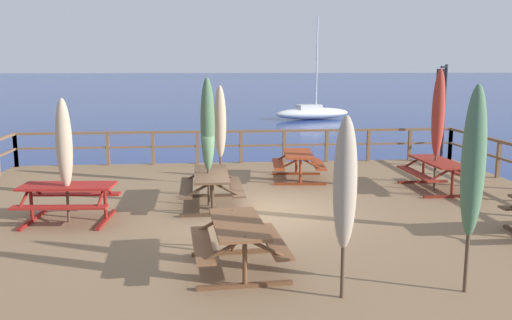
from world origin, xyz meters
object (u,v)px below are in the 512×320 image
picnic_table_back_right (211,182)px  patio_umbrella_short_mid (208,125)px  picnic_table_back_left (298,160)px  patio_umbrella_tall_back_right (220,122)px  picnic_table_mid_left (68,195)px  patio_umbrella_tall_front (64,144)px  patio_umbrella_short_back (473,163)px  patio_umbrella_short_front (438,114)px  picnic_table_mid_centre (437,168)px  lamp_post_hooked (443,99)px  sailboat_distant (312,113)px  patio_umbrella_tall_mid_right (345,184)px  picnic_table_front_right (238,235)px

picnic_table_back_right → patio_umbrella_short_mid: (-0.06, 0.00, 1.29)m
picnic_table_back_left → patio_umbrella_tall_back_right: patio_umbrella_tall_back_right is taller
picnic_table_mid_left → patio_umbrella_short_mid: patio_umbrella_short_mid is taller
picnic_table_back_right → patio_umbrella_tall_front: (-2.93, -1.04, 1.05)m
picnic_table_back_left → patio_umbrella_tall_front: bearing=-145.5°
patio_umbrella_short_mid → patio_umbrella_short_back: size_ratio=1.00×
patio_umbrella_short_mid → patio_umbrella_short_front: size_ratio=0.94×
picnic_table_back_right → picnic_table_mid_left: size_ratio=1.08×
patio_umbrella_tall_front → picnic_table_mid_centre: bearing=13.6°
picnic_table_mid_left → patio_umbrella_tall_front: (0.01, -0.08, 1.06)m
lamp_post_hooked → sailboat_distant: size_ratio=0.41×
patio_umbrella_short_mid → patio_umbrella_tall_mid_right: 5.45m
lamp_post_hooked → patio_umbrella_tall_mid_right: bearing=-120.3°
picnic_table_back_left → picnic_table_front_right: (-2.10, -6.62, 0.00)m
picnic_table_mid_left → sailboat_distant: 31.69m
picnic_table_front_right → sailboat_distant: (7.70, 32.70, -0.93)m
patio_umbrella_tall_back_right → lamp_post_hooked: bearing=19.4°
picnic_table_mid_left → patio_umbrella_tall_back_right: (3.21, 3.17, 1.13)m
patio_umbrella_short_back → picnic_table_back_left: bearing=97.6°
lamp_post_hooked → picnic_table_front_right: bearing=-129.3°
picnic_table_front_right → patio_umbrella_short_front: bearing=43.1°
patio_umbrella_short_mid → patio_umbrella_tall_back_right: bearing=81.2°
picnic_table_back_left → patio_umbrella_tall_back_right: size_ratio=0.71×
picnic_table_back_left → sailboat_distant: 26.69m
picnic_table_front_right → patio_umbrella_tall_mid_right: patio_umbrella_tall_mid_right is taller
patio_umbrella_tall_back_right → lamp_post_hooked: size_ratio=0.83×
sailboat_distant → patio_umbrella_tall_mid_right: bearing=-100.6°
patio_umbrella_short_mid → patio_umbrella_short_front: patio_umbrella_short_front is taller
picnic_table_mid_left → patio_umbrella_tall_mid_right: size_ratio=0.78×
picnic_table_mid_centre → patio_umbrella_short_back: 6.74m
patio_umbrella_tall_mid_right → picnic_table_front_right: bearing=138.9°
patio_umbrella_tall_mid_right → sailboat_distant: sailboat_distant is taller
picnic_table_back_right → sailboat_distant: (8.07, 28.73, -0.94)m
patio_umbrella_short_mid → patio_umbrella_tall_front: bearing=-160.1°
picnic_table_back_left → sailboat_distant: size_ratio=0.25×
picnic_table_front_right → patio_umbrella_short_mid: patio_umbrella_short_mid is taller
picnic_table_mid_centre → sailboat_distant: size_ratio=0.27×
patio_umbrella_short_back → picnic_table_front_right: bearing=159.7°
patio_umbrella_tall_back_right → sailboat_distant: sailboat_distant is taller
patio_umbrella_tall_front → patio_umbrella_tall_back_right: bearing=45.3°
lamp_post_hooked → patio_umbrella_tall_back_right: bearing=-160.6°
patio_umbrella_tall_back_right → picnic_table_back_left: bearing=11.8°
picnic_table_front_right → patio_umbrella_short_front: size_ratio=0.61×
patio_umbrella_tall_mid_right → patio_umbrella_short_back: size_ratio=0.86×
picnic_table_mid_centre → picnic_table_back_right: bearing=-169.5°
patio_umbrella_tall_back_right → patio_umbrella_short_front: bearing=-11.8°
patio_umbrella_tall_front → picnic_table_mid_left: bearing=95.2°
picnic_table_mid_left → patio_umbrella_tall_front: 1.06m
picnic_table_back_right → picnic_table_front_right: bearing=-84.7°
picnic_table_mid_left → sailboat_distant: (11.00, 29.70, -0.93)m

